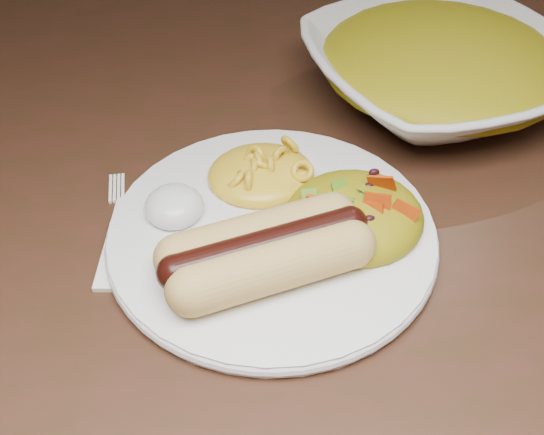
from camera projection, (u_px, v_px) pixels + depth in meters
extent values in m
cube|color=#3D1D16|center=(205.00, 188.00, 0.58)|extent=(1.60, 0.90, 0.04)
cylinder|color=white|center=(272.00, 233.00, 0.50)|extent=(0.34, 0.34, 0.01)
cylinder|color=tan|center=(269.00, 268.00, 0.44)|extent=(0.13, 0.06, 0.04)
cylinder|color=tan|center=(262.00, 235.00, 0.47)|extent=(0.13, 0.06, 0.04)
cylinder|color=#360D0A|center=(266.00, 247.00, 0.45)|extent=(0.13, 0.05, 0.03)
ellipsoid|color=gold|center=(261.00, 162.00, 0.53)|extent=(0.11, 0.10, 0.03)
ellipsoid|color=silver|center=(173.00, 200.00, 0.50)|extent=(0.06, 0.06, 0.03)
ellipsoid|color=#AE6A00|center=(355.00, 209.00, 0.49)|extent=(0.11, 0.10, 0.04)
cube|color=white|center=(115.00, 241.00, 0.50)|extent=(0.05, 0.16, 0.00)
imported|color=white|center=(439.00, 72.00, 0.63)|extent=(0.31, 0.31, 0.06)
ellipsoid|color=#AE6A00|center=(443.00, 55.00, 0.62)|extent=(0.25, 0.25, 0.06)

